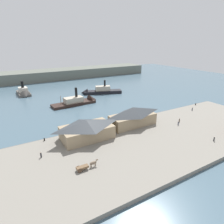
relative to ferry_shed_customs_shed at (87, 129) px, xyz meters
The scene contains 17 objects.
ground_plane 21.46m from the ferry_shed_customs_shed, 29.35° to the left, with size 320.00×320.00×0.00m, color #476070.
quay_promenade 22.06m from the ferry_shed_customs_shed, 32.59° to the right, with size 110.00×36.00×1.20m, color gray.
seawall_edge 19.88m from the ferry_shed_customs_shed, 20.09° to the left, with size 110.00×0.80×1.00m, color #666159.
ferry_shed_customs_shed is the anchor object (origin of this frame).
ferry_shed_west_terminal 19.44m from the ferry_shed_customs_shed, ahead, with size 18.03×7.79×7.20m.
horse_cart 16.94m from the ferry_shed_customs_shed, 113.88° to the right, with size 5.94×1.36×1.87m.
pedestrian_near_cart 16.45m from the ferry_shed_customs_shed, 165.07° to the right, with size 0.41×0.41×1.65m.
pedestrian_near_east_shed 35.61m from the ferry_shed_customs_shed, 12.62° to the right, with size 0.39×0.39×1.58m.
pedestrian_standing_center 53.47m from the ferry_shed_customs_shed, ahead, with size 0.38×0.38×1.53m.
pedestrian_walking_west 37.90m from the ferry_shed_customs_shed, ahead, with size 0.39×0.39×1.58m.
pedestrian_by_tram 41.51m from the ferry_shed_customs_shed, 33.09° to the right, with size 0.38×0.38×1.55m.
mooring_post_center_east 62.07m from the ferry_shed_customs_shed, ahead, with size 0.44×0.44×0.90m, color black.
mooring_post_center_west 14.13m from the ferry_shed_customs_shed, 157.40° to the left, with size 0.44×0.44×0.90m, color black.
ferry_mid_harbor 63.18m from the ferry_shed_customs_shed, 59.99° to the left, with size 26.01×13.69×10.10m.
ferry_departing_north 74.98m from the ferry_shed_customs_shed, 97.85° to the left, with size 7.11×16.91×10.80m.
ferry_near_quay 43.09m from the ferry_shed_customs_shed, 71.70° to the left, with size 25.43×8.47×11.39m.
far_headland 121.68m from the ferry_shed_customs_shed, 81.35° to the left, with size 180.00×24.00×8.00m, color #60665B.
Camera 1 is at (-40.51, -64.87, 31.81)m, focal length 31.31 mm.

